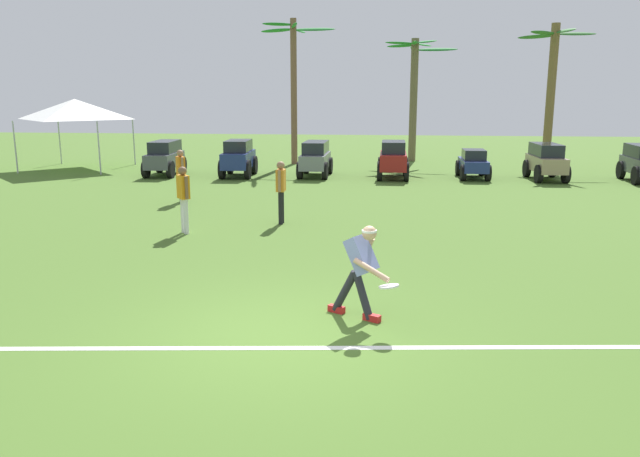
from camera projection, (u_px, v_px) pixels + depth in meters
ground_plane at (278, 335)px, 8.47m from camera, size 80.00×80.00×0.00m
field_line_paint at (272, 348)px, 8.04m from camera, size 18.09×2.11×0.01m
frisbee_thrower at (361, 266)px, 8.94m from camera, size 0.93×0.80×1.40m
frisbee_in_flight at (389, 286)px, 8.48m from camera, size 0.39×0.39×0.08m
teammate_near_sideline at (181, 171)px, 18.44m from camera, size 0.35×0.45×1.56m
teammate_midfield at (183, 193)px, 14.36m from camera, size 0.37×0.43×1.56m
teammate_deep at (281, 186)px, 15.42m from camera, size 0.21×0.49×1.56m
parked_car_slot_a at (165, 157)px, 24.49m from camera, size 1.24×2.44×1.34m
parked_car_slot_b at (238, 157)px, 24.13m from camera, size 1.26×2.39×1.40m
parked_car_slot_c at (315, 158)px, 24.19m from camera, size 1.19×2.42×1.34m
parked_car_slot_d at (393, 159)px, 23.63m from camera, size 1.17×2.36×1.40m
parked_car_slot_e at (473, 163)px, 23.63m from camera, size 1.09×2.20×1.10m
parked_car_slot_f at (546, 160)px, 23.20m from camera, size 1.22×2.43×1.34m
palm_tree_far_left at (294, 77)px, 27.70m from camera, size 3.58×3.60×6.36m
palm_tree_left_of_centre at (414, 87)px, 28.89m from camera, size 3.36×3.62×5.61m
palm_tree_right_of_centre at (551, 86)px, 26.80m from camera, size 3.10×3.31×6.06m
event_tent at (75, 109)px, 26.12m from camera, size 3.67×3.67×2.93m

